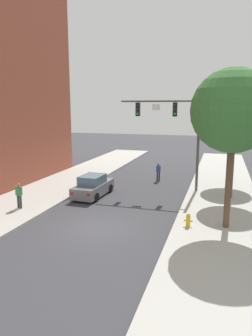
{
  "coord_description": "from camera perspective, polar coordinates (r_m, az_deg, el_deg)",
  "views": [
    {
      "loc": [
        6.28,
        -15.2,
        6.47
      ],
      "look_at": [
        -0.48,
        7.03,
        2.0
      ],
      "focal_mm": 33.69,
      "sensor_mm": 36.0,
      "label": 1
    }
  ],
  "objects": [
    {
      "name": "ground_plane",
      "position": [
        17.68,
        -5.23,
        -10.63
      ],
      "size": [
        120.0,
        120.0,
        0.0
      ],
      "primitive_type": "plane",
      "color": "#38383D"
    },
    {
      "name": "sidewalk_right",
      "position": [
        16.5,
        16.72,
        -12.41
      ],
      "size": [
        5.0,
        60.0,
        0.15
      ],
      "primitive_type": "cube",
      "color": "#B2AFA8",
      "rests_on": "ground"
    },
    {
      "name": "traffic_signal_mast",
      "position": [
        24.49,
        9.03,
        8.07
      ],
      "size": [
        6.15,
        0.38,
        7.5
      ],
      "color": "#514C47",
      "rests_on": "sidewalk_right"
    },
    {
      "name": "car_lead_grey",
      "position": [
        23.47,
        -5.98,
        -3.35
      ],
      "size": [
        1.96,
        4.3,
        1.6
      ],
      "color": "slate",
      "rests_on": "ground"
    },
    {
      "name": "pedestrian_sidewalk_left_walker",
      "position": [
        21.13,
        -18.79,
        -4.54
      ],
      "size": [
        0.36,
        0.22,
        1.64
      ],
      "color": "#333338",
      "rests_on": "sidewalk_left"
    },
    {
      "name": "pedestrian_crossing_road",
      "position": [
        28.12,
        5.88,
        -0.57
      ],
      "size": [
        0.36,
        0.22,
        1.64
      ],
      "color": "#333338",
      "rests_on": "ground"
    },
    {
      "name": "fire_hydrant",
      "position": [
        17.56,
        11.19,
        -9.18
      ],
      "size": [
        0.48,
        0.24,
        0.72
      ],
      "color": "gold",
      "rests_on": "sidewalk_right"
    },
    {
      "name": "street_tree_nearest",
      "position": [
        16.94,
        18.79,
        9.71
      ],
      "size": [
        4.28,
        4.28,
        8.31
      ],
      "color": "brown",
      "rests_on": "sidewalk_right"
    },
    {
      "name": "street_tree_second",
      "position": [
        22.94,
        19.1,
        9.21
      ],
      "size": [
        3.6,
        3.6,
        7.72
      ],
      "color": "brown",
      "rests_on": "sidewalk_right"
    },
    {
      "name": "street_tree_third",
      "position": [
        28.03,
        18.66,
        10.3
      ],
      "size": [
        3.64,
        3.64,
        8.16
      ],
      "color": "brown",
      "rests_on": "sidewalk_right"
    }
  ]
}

